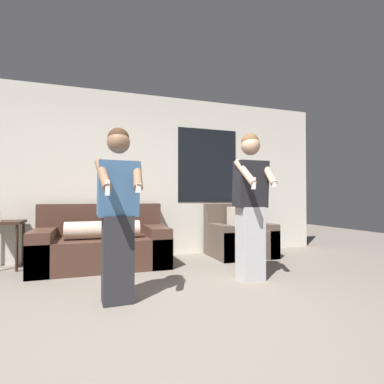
{
  "coord_description": "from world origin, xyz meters",
  "views": [
    {
      "loc": [
        -0.63,
        -2.11,
        0.97
      ],
      "look_at": [
        0.39,
        0.91,
        1.03
      ],
      "focal_mm": 28.0,
      "sensor_mm": 36.0,
      "label": 1
    }
  ],
  "objects": [
    {
      "name": "ground_plane",
      "position": [
        0.0,
        0.0,
        0.0
      ],
      "size": [
        14.0,
        14.0,
        0.0
      ],
      "primitive_type": "plane",
      "color": "slate"
    },
    {
      "name": "wall_back",
      "position": [
        0.02,
        2.88,
        1.35
      ],
      "size": [
        6.93,
        0.07,
        2.7
      ],
      "color": "beige",
      "rests_on": "ground_plane"
    },
    {
      "name": "couch",
      "position": [
        -0.48,
        2.36,
        0.3
      ],
      "size": [
        1.79,
        0.99,
        0.88
      ],
      "color": "#472D23",
      "rests_on": "ground_plane"
    },
    {
      "name": "armchair",
      "position": [
        1.72,
        2.41,
        0.3
      ],
      "size": [
        0.98,
        0.85,
        0.87
      ],
      "color": "brown",
      "rests_on": "ground_plane"
    },
    {
      "name": "side_table",
      "position": [
        -1.73,
        2.58,
        0.54
      ],
      "size": [
        0.42,
        0.48,
        0.81
      ],
      "color": "#332319",
      "rests_on": "ground_plane"
    },
    {
      "name": "person_left",
      "position": [
        -0.39,
        0.75,
        0.84
      ],
      "size": [
        0.43,
        0.48,
        1.63
      ],
      "color": "#28282D",
      "rests_on": "ground_plane"
    },
    {
      "name": "person_right",
      "position": [
        1.17,
        1.04,
        0.91
      ],
      "size": [
        0.44,
        0.46,
        1.74
      ],
      "color": "#B2B2B7",
      "rests_on": "ground_plane"
    }
  ]
}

